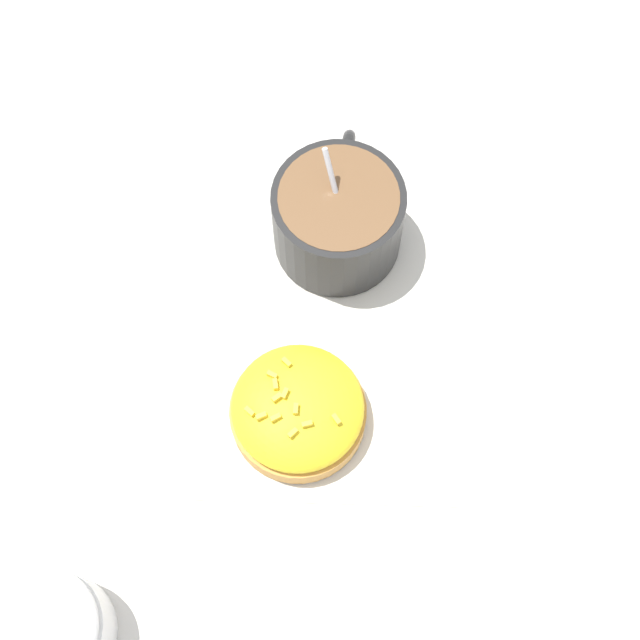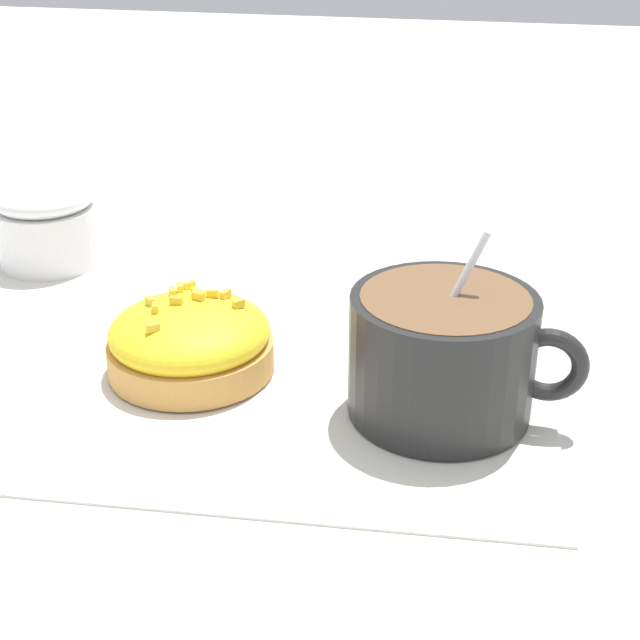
{
  "view_description": "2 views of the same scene",
  "coord_description": "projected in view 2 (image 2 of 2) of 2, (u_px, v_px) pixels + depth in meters",
  "views": [
    {
      "loc": [
        0.24,
        0.04,
        0.6
      ],
      "look_at": [
        0.01,
        0.01,
        0.04
      ],
      "focal_mm": 50.0,
      "sensor_mm": 36.0,
      "label": 1
    },
    {
      "loc": [
        -0.1,
        0.41,
        0.25
      ],
      "look_at": [
        -0.0,
        -0.01,
        0.04
      ],
      "focal_mm": 50.0,
      "sensor_mm": 36.0,
      "label": 2
    }
  ],
  "objects": [
    {
      "name": "ground_plane",
      "position": [
        313.0,
        388.0,
        0.49
      ],
      "size": [
        3.0,
        3.0,
        0.0
      ],
      "primitive_type": "plane",
      "color": "silver"
    },
    {
      "name": "paper_napkin",
      "position": [
        313.0,
        385.0,
        0.49
      ],
      "size": [
        0.28,
        0.26,
        0.0
      ],
      "color": "white",
      "rests_on": "ground_plane"
    },
    {
      "name": "coffee_cup",
      "position": [
        444.0,
        349.0,
        0.45
      ],
      "size": [
        0.12,
        0.1,
        0.1
      ],
      "color": "black",
      "rests_on": "paper_napkin"
    },
    {
      "name": "frosted_pastry",
      "position": [
        191.0,
        339.0,
        0.5
      ],
      "size": [
        0.09,
        0.09,
        0.04
      ],
      "color": "#D19347",
      "rests_on": "paper_napkin"
    },
    {
      "name": "sugar_bowl",
      "position": [
        47.0,
        222.0,
        0.64
      ],
      "size": [
        0.07,
        0.07,
        0.06
      ],
      "color": "white",
      "rests_on": "ground_plane"
    }
  ]
}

